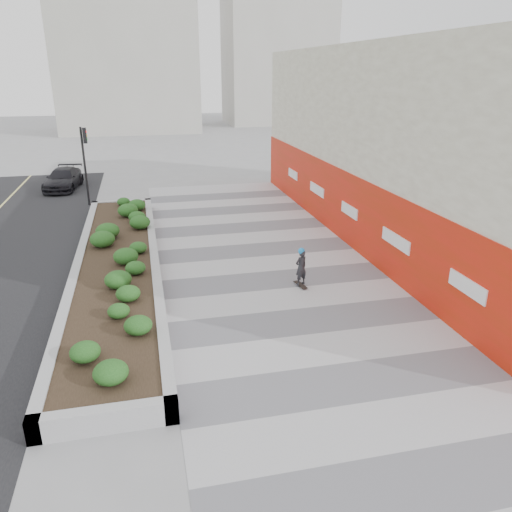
# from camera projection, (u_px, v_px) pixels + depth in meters

# --- Properties ---
(ground) EXTENTS (160.00, 160.00, 0.00)m
(ground) POSITION_uv_depth(u_px,v_px,m) (326.00, 352.00, 13.10)
(ground) COLOR gray
(ground) RESTS_ON ground
(walkway) EXTENTS (8.00, 36.00, 0.01)m
(walkway) POSITION_uv_depth(u_px,v_px,m) (293.00, 304.00, 15.84)
(walkway) COLOR #A8A8AD
(walkway) RESTS_ON ground
(building) EXTENTS (6.04, 24.08, 8.00)m
(building) POSITION_uv_depth(u_px,v_px,m) (410.00, 145.00, 21.39)
(building) COLOR #B9B19E
(building) RESTS_ON ground
(planter) EXTENTS (3.00, 18.00, 0.90)m
(planter) POSITION_uv_depth(u_px,v_px,m) (117.00, 261.00, 18.19)
(planter) COLOR #9E9EA0
(planter) RESTS_ON ground
(traffic_signal_near) EXTENTS (0.33, 0.28, 4.20)m
(traffic_signal_near) POSITION_uv_depth(u_px,v_px,m) (85.00, 154.00, 26.59)
(traffic_signal_near) COLOR black
(traffic_signal_near) RESTS_ON ground
(distant_bldg_north_l) EXTENTS (16.00, 12.00, 20.00)m
(distant_bldg_north_l) POSITION_uv_depth(u_px,v_px,m) (125.00, 43.00, 58.78)
(distant_bldg_north_l) COLOR #ADAAA3
(distant_bldg_north_l) RESTS_ON ground
(distant_bldg_north_r) EXTENTS (14.00, 10.00, 24.00)m
(distant_bldg_north_r) POSITION_uv_depth(u_px,v_px,m) (278.00, 31.00, 66.88)
(distant_bldg_north_r) COLOR #ADAAA3
(distant_bldg_north_r) RESTS_ON ground
(manhole_cover) EXTENTS (0.44, 0.44, 0.01)m
(manhole_cover) POSITION_uv_depth(u_px,v_px,m) (308.00, 302.00, 15.95)
(manhole_cover) COLOR #595654
(manhole_cover) RESTS_ON ground
(skateboarder) EXTENTS (0.54, 0.74, 1.40)m
(skateboarder) POSITION_uv_depth(u_px,v_px,m) (301.00, 267.00, 16.87)
(skateboarder) COLOR beige
(skateboarder) RESTS_ON ground
(car_dark) EXTENTS (2.29, 4.52, 1.26)m
(car_dark) POSITION_uv_depth(u_px,v_px,m) (63.00, 179.00, 31.04)
(car_dark) COLOR black
(car_dark) RESTS_ON ground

